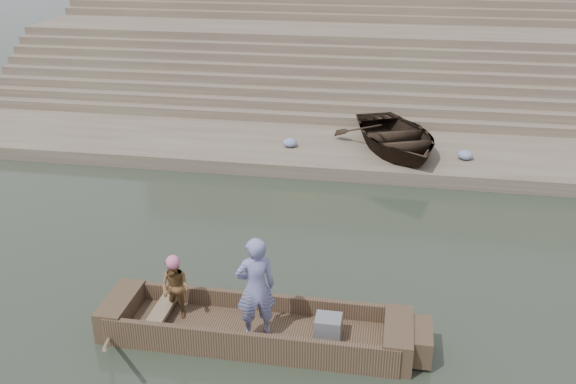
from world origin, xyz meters
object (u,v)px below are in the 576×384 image
(standing_man, at_px, (256,288))
(rowing_man, at_px, (175,288))
(main_rowboat, at_px, (255,333))
(television, at_px, (328,327))
(beached_rowboat, at_px, (396,136))

(standing_man, height_order, rowing_man, standing_man)
(main_rowboat, xyz_separation_m, television, (1.32, -0.00, 0.31))
(rowing_man, relative_size, television, 2.62)
(standing_man, xyz_separation_m, beached_rowboat, (2.24, 9.61, -0.34))
(beached_rowboat, bearing_deg, main_rowboat, -125.94)
(main_rowboat, bearing_deg, television, -0.00)
(main_rowboat, relative_size, standing_man, 2.59)
(rowing_man, distance_m, television, 2.86)
(standing_man, distance_m, television, 1.47)
(television, bearing_deg, standing_man, -172.95)
(rowing_man, bearing_deg, standing_man, 4.25)
(rowing_man, xyz_separation_m, television, (2.83, -0.14, -0.40))
(television, bearing_deg, main_rowboat, 180.00)
(main_rowboat, xyz_separation_m, standing_man, (0.07, -0.15, 1.08))
(standing_man, height_order, television, standing_man)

